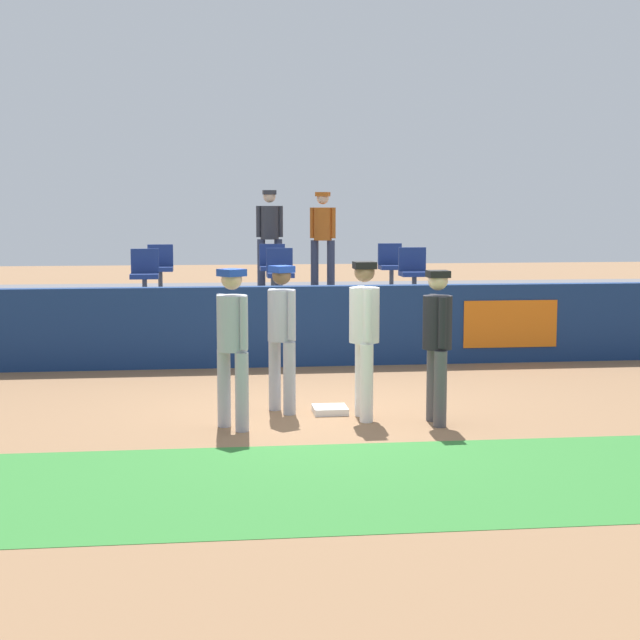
% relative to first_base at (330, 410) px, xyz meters
% --- Properties ---
extents(ground_plane, '(60.00, 60.00, 0.00)m').
position_rel_first_base_xyz_m(ground_plane, '(-0.14, -0.19, -0.04)').
color(ground_plane, '#846042').
extents(grass_foreground_strip, '(18.00, 2.80, 0.01)m').
position_rel_first_base_xyz_m(grass_foreground_strip, '(-0.14, -2.93, -0.04)').
color(grass_foreground_strip, '#2D722D').
rests_on(grass_foreground_strip, ground_plane).
extents(first_base, '(0.40, 0.40, 0.08)m').
position_rel_first_base_xyz_m(first_base, '(0.00, 0.00, 0.00)').
color(first_base, white).
rests_on(first_base, ground_plane).
extents(player_fielder_home, '(0.35, 0.57, 1.82)m').
position_rel_first_base_xyz_m(player_fielder_home, '(0.35, -0.34, 1.01)').
color(player_fielder_home, white).
rests_on(player_fielder_home, ground_plane).
extents(player_runner_visitor, '(0.45, 0.45, 1.75)m').
position_rel_first_base_xyz_m(player_runner_visitor, '(-0.56, 0.12, 0.98)').
color(player_runner_visitor, '#9EA3AD').
rests_on(player_runner_visitor, ground_plane).
extents(player_coach_visitor, '(0.47, 0.47, 1.77)m').
position_rel_first_base_xyz_m(player_coach_visitor, '(-1.17, -0.69, 0.99)').
color(player_coach_visitor, '#9EA3AD').
rests_on(player_coach_visitor, ground_plane).
extents(player_umpire, '(0.34, 0.49, 1.74)m').
position_rel_first_base_xyz_m(player_umpire, '(1.12, -0.70, 0.97)').
color(player_umpire, '#4C4C51').
rests_on(player_umpire, ground_plane).
extents(field_wall, '(18.00, 0.26, 1.23)m').
position_rel_first_base_xyz_m(field_wall, '(-0.12, 3.51, 0.58)').
color(field_wall, navy).
rests_on(field_wall, ground_plane).
extents(bleacher_platform, '(18.00, 4.80, 0.91)m').
position_rel_first_base_xyz_m(bleacher_platform, '(-0.14, 6.08, 0.41)').
color(bleacher_platform, '#59595E').
rests_on(bleacher_platform, ground_plane).
extents(seat_front_right, '(0.47, 0.44, 0.84)m').
position_rel_first_base_xyz_m(seat_front_right, '(2.07, 4.95, 1.34)').
color(seat_front_right, '#4C4C51').
rests_on(seat_front_right, bleacher_platform).
extents(seat_front_left, '(0.46, 0.44, 0.84)m').
position_rel_first_base_xyz_m(seat_front_left, '(-2.43, 4.95, 1.34)').
color(seat_front_left, '#4C4C51').
rests_on(seat_front_left, bleacher_platform).
extents(seat_back_center, '(0.48, 0.44, 0.84)m').
position_rel_first_base_xyz_m(seat_back_center, '(-0.20, 6.75, 1.34)').
color(seat_back_center, '#4C4C51').
rests_on(seat_back_center, bleacher_platform).
extents(seat_front_center, '(0.44, 0.44, 0.84)m').
position_rel_first_base_xyz_m(seat_front_center, '(-0.20, 4.95, 1.34)').
color(seat_front_center, '#4C4C51').
rests_on(seat_front_center, bleacher_platform).
extents(seat_back_left, '(0.46, 0.44, 0.84)m').
position_rel_first_base_xyz_m(seat_back_left, '(-2.26, 6.75, 1.34)').
color(seat_back_left, '#4C4C51').
rests_on(seat_back_left, bleacher_platform).
extents(seat_back_right, '(0.45, 0.44, 0.84)m').
position_rel_first_base_xyz_m(seat_back_right, '(2.03, 6.75, 1.34)').
color(seat_back_right, '#4C4C51').
rests_on(seat_back_right, bleacher_platform).
extents(spectator_hooded, '(0.52, 0.36, 1.84)m').
position_rel_first_base_xyz_m(spectator_hooded, '(-0.20, 7.49, 1.94)').
color(spectator_hooded, '#33384C').
rests_on(spectator_hooded, bleacher_platform).
extents(spectator_capped, '(0.48, 0.44, 1.80)m').
position_rel_first_base_xyz_m(spectator_capped, '(0.81, 7.31, 1.91)').
color(spectator_capped, '#33384C').
rests_on(spectator_capped, bleacher_platform).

